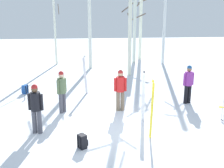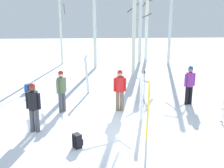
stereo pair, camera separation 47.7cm
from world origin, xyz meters
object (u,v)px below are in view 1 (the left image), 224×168
at_px(backpack_0, 82,141).
at_px(birch_tree_1, 90,16).
at_px(person_2, 62,89).
at_px(ski_pair_planted_0, 85,75).
at_px(person_1, 36,106).
at_px(ski_pair_planted_1, 152,110).
at_px(ski_poles_0, 144,85).
at_px(birch_tree_2, 130,8).
at_px(water_bottle_0, 25,98).
at_px(birch_tree_4, 141,10).
at_px(backpack_1, 25,89).
at_px(birch_tree_5, 165,10).
at_px(ski_pair_planted_2, 143,98).
at_px(birch_tree_0, 54,19).
at_px(person_3, 120,88).
at_px(birch_tree_3, 134,27).
at_px(person_4, 188,82).
at_px(ski_poles_1, 224,103).

bearing_deg(backpack_0, birch_tree_1, 87.60).
height_order(person_2, ski_pair_planted_0, ski_pair_planted_0).
distance_m(person_1, ski_pair_planted_1, 3.81).
relative_size(ski_poles_0, birch_tree_2, 0.18).
height_order(water_bottle_0, birch_tree_1, birch_tree_1).
relative_size(person_1, birch_tree_4, 0.22).
bearing_deg(backpack_1, ski_poles_0, -17.44).
bearing_deg(person_1, person_2, 69.37).
relative_size(backpack_1, birch_tree_1, 0.06).
bearing_deg(birch_tree_5, ski_pair_planted_2, -109.14).
height_order(ski_pair_planted_2, birch_tree_5, birch_tree_5).
bearing_deg(ski_poles_0, ski_pair_planted_2, -102.28).
bearing_deg(birch_tree_4, person_2, -115.18).
bearing_deg(birch_tree_0, ski_poles_0, -62.35).
bearing_deg(ski_pair_planted_0, person_3, -60.11).
xyz_separation_m(person_1, ski_pair_planted_1, (3.73, -0.76, 0.01)).
xyz_separation_m(birch_tree_3, birch_tree_4, (0.76, 1.36, 1.22)).
relative_size(person_4, ski_poles_1, 1.21).
bearing_deg(backpack_1, birch_tree_1, 59.63).
height_order(person_1, birch_tree_5, birch_tree_5).
xyz_separation_m(ski_pair_planted_2, backpack_0, (-2.24, -1.93, -0.69)).
xyz_separation_m(person_2, backpack_1, (-2.05, 2.75, -0.77)).
relative_size(ski_pair_planted_1, backpack_1, 4.52).
height_order(person_4, ski_poles_1, person_4).
xyz_separation_m(water_bottle_0, birch_tree_4, (7.28, 9.77, 3.85)).
relative_size(backpack_0, birch_tree_5, 0.06).
height_order(person_2, birch_tree_4, birch_tree_4).
xyz_separation_m(backpack_1, birch_tree_5, (8.83, 6.85, 3.71)).
bearing_deg(backpack_1, ski_pair_planted_0, -5.40).
distance_m(person_4, birch_tree_3, 9.73).
distance_m(person_2, ski_pair_planted_0, 2.64).
bearing_deg(person_2, birch_tree_0, 96.82).
xyz_separation_m(birch_tree_1, birch_tree_5, (5.49, 1.14, 0.36)).
relative_size(person_3, ski_pair_planted_2, 0.94).
relative_size(ski_poles_1, backpack_0, 3.22).
relative_size(person_1, ski_pair_planted_0, 0.90).
bearing_deg(birch_tree_5, ski_poles_1, -94.13).
distance_m(water_bottle_0, birch_tree_3, 10.96).
bearing_deg(water_bottle_0, birch_tree_3, 52.21).
height_order(person_4, birch_tree_4, birch_tree_4).
relative_size(person_3, birch_tree_4, 0.22).
xyz_separation_m(ski_pair_planted_0, birch_tree_4, (4.49, 9.05, 3.00)).
height_order(ski_poles_0, water_bottle_0, ski_poles_0).
distance_m(person_2, backpack_0, 3.27).
distance_m(birch_tree_1, birch_tree_3, 3.84).
bearing_deg(water_bottle_0, ski_poles_1, -22.91).
distance_m(person_2, ski_poles_0, 3.67).
xyz_separation_m(ski_pair_planted_1, birch_tree_4, (2.38, 14.15, 2.97)).
relative_size(birch_tree_1, birch_tree_5, 0.95).
bearing_deg(person_1, birch_tree_5, 56.86).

